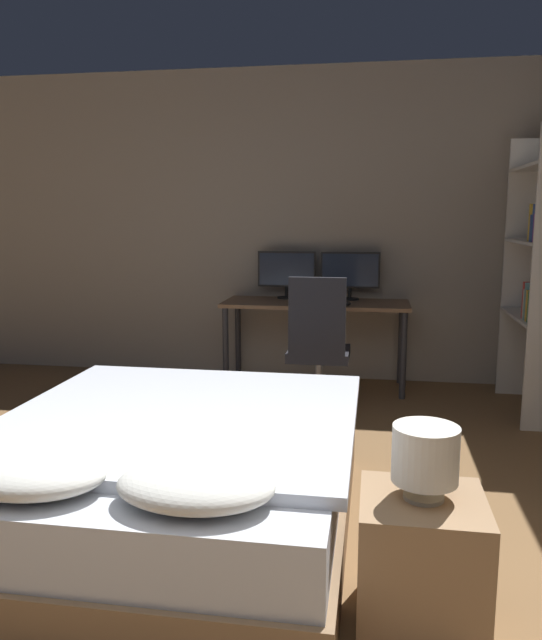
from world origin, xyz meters
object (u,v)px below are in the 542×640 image
keyboard (314,304)px  desk (316,313)px  monitor_left (287,271)px  monitor_right (350,272)px  bedside_lamp (425,455)px  nightstand (421,563)px  computer_mouse (347,303)px  office_chair (318,362)px  bed (175,474)px

keyboard → desk: bearing=90.0°
monitor_left → monitor_right: same height
keyboard → monitor_right: bearing=53.7°
bedside_lamp → monitor_right: 3.31m
nightstand → computer_mouse: 2.97m
nightstand → monitor_right: (-0.39, 3.27, 0.73)m
bedside_lamp → office_chair: size_ratio=0.25×
nightstand → bed: bearing=153.4°
bed → desk: bearing=80.9°
monitor_right → computer_mouse: monitor_right is taller
bedside_lamp → keyboard: 2.97m
bed → office_chair: office_chair is taller
monitor_left → office_chair: bearing=-69.3°
bedside_lamp → desk: 3.15m
desk → monitor_right: monitor_right is taller
desk → keyboard: size_ratio=4.40×
bedside_lamp → monitor_right: (-0.39, 3.27, 0.33)m
desk → monitor_left: bearing=145.5°
nightstand → bedside_lamp: size_ratio=1.86×
nightstand → keyboard: (-0.66, 2.90, 0.50)m
bed → monitor_left: (0.13, 2.73, 0.70)m
monitor_right → desk: bearing=-145.5°
keyboard → office_chair: bearing=-81.0°
desk → computer_mouse: 0.34m
monitor_right → computer_mouse: 0.43m
monitor_left → computer_mouse: bearing=-34.7°
bed → nightstand: 1.20m
desk → keyboard: (0.00, -0.18, 0.10)m
bed → monitor_right: 2.90m
bed → desk: 2.60m
nightstand → desk: 3.18m
desk → monitor_right: size_ratio=3.07×
office_chair → computer_mouse: bearing=74.2°
bedside_lamp → keyboard: size_ratio=0.74×
nightstand → computer_mouse: computer_mouse is taller
monitor_right → office_chair: monitor_right is taller
keyboard → monitor_left: bearing=126.3°
office_chair → monitor_right: bearing=79.6°
bedside_lamp → computer_mouse: computer_mouse is taller
nightstand → monitor_left: 3.48m
bed → computer_mouse: bearing=74.1°
monitor_left → computer_mouse: (0.54, -0.37, -0.22)m
bed → computer_mouse: size_ratio=27.21×
monitor_left → desk: bearing=-34.5°
bed → bedside_lamp: bearing=-26.6°
bedside_lamp → desk: bedside_lamp is taller
bedside_lamp → monitor_left: 3.42m
bed → computer_mouse: 2.50m
office_chair → nightstand: bearing=-76.1°
keyboard → office_chair: size_ratio=0.34×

